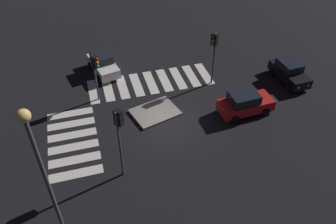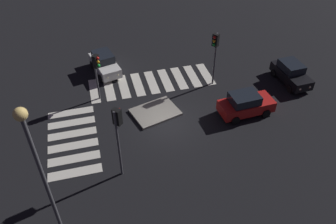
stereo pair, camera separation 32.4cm
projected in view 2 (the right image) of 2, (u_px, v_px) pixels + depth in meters
name	position (u px, v px, depth m)	size (l,w,h in m)	color
ground_plane	(168.00, 123.00, 23.75)	(80.00, 80.00, 0.00)	black
traffic_island	(155.00, 112.00, 24.51)	(3.69, 3.14, 0.18)	gray
car_white	(105.00, 63.00, 28.23)	(2.39, 3.98, 1.64)	silver
car_red	(246.00, 104.00, 24.03)	(3.99, 2.02, 1.70)	red
car_black	(291.00, 73.00, 27.11)	(1.95, 3.84, 1.64)	black
traffic_light_east	(96.00, 67.00, 24.00)	(0.53, 0.54, 3.80)	#47474C
traffic_light_north	(118.00, 127.00, 18.07)	(0.54, 0.54, 4.80)	#47474C
traffic_light_south	(215.00, 47.00, 25.17)	(0.53, 0.54, 4.42)	#47474C
street_lamp	(35.00, 156.00, 14.14)	(0.56, 0.56, 7.91)	#47474C
crosswalk_near	(152.00, 82.00, 27.52)	(9.90, 3.20, 0.02)	silver
crosswalk_side	(73.00, 140.00, 22.47)	(3.20, 6.45, 0.02)	silver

